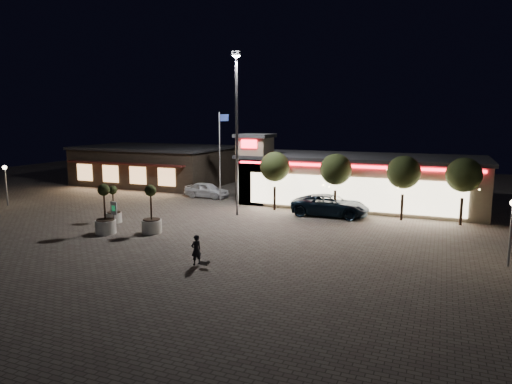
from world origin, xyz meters
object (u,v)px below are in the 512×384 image
at_px(white_sedan, 207,190).
at_px(planter_left, 114,211).
at_px(pedestrian, 196,250).
at_px(pickup_truck, 330,205).
at_px(planter_mid, 105,218).
at_px(valet_sign, 114,211).

xyz_separation_m(white_sedan, planter_left, (-1.26, -11.70, 0.09)).
height_order(white_sedan, pedestrian, pedestrian).
bearing_deg(pedestrian, white_sedan, -123.13).
bearing_deg(pickup_truck, pedestrian, 163.40).
xyz_separation_m(pickup_truck, pedestrian, (-3.65, -14.30, -0.04)).
xyz_separation_m(pickup_truck, white_sedan, (-12.69, 3.50, -0.08)).
distance_m(pickup_truck, planter_mid, 16.52).
relative_size(planter_left, valet_sign, 1.34).
bearing_deg(valet_sign, planter_mid, -107.46).
bearing_deg(planter_left, pickup_truck, 30.46).
bearing_deg(planter_mid, pickup_truck, 41.73).
bearing_deg(planter_mid, white_sedan, 91.44).
bearing_deg(white_sedan, pickup_truck, -100.59).
bearing_deg(pedestrian, planter_mid, -80.94).
bearing_deg(planter_mid, valet_sign, 72.54).
xyz_separation_m(planter_left, planter_mid, (1.62, -2.79, 0.18)).
bearing_deg(pedestrian, planter_left, -90.70).
bearing_deg(planter_mid, pedestrian, -20.89).
xyz_separation_m(pickup_truck, planter_left, (-13.95, -8.20, 0.01)).
distance_m(planter_left, valet_sign, 2.88).
height_order(planter_left, planter_mid, planter_mid).
height_order(pedestrian, planter_mid, planter_mid).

